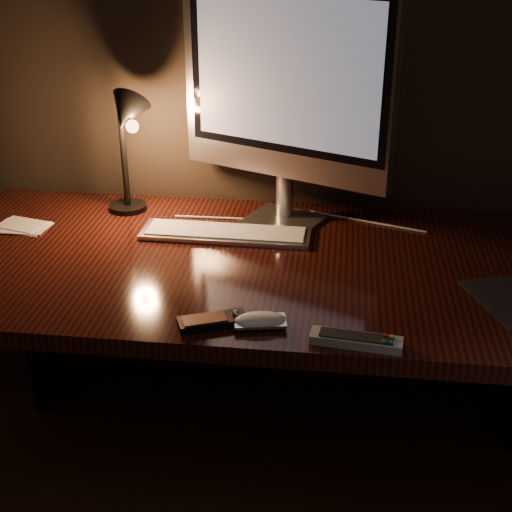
# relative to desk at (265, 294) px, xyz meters

# --- Properties ---
(desk) EXTENTS (1.60, 0.75, 0.75)m
(desk) POSITION_rel_desk_xyz_m (0.00, 0.00, 0.00)
(desk) COLOR black
(desk) RESTS_ON ground
(monitor) EXTENTS (0.53, 0.26, 0.59)m
(monitor) POSITION_rel_desk_xyz_m (0.03, 0.16, 0.48)
(monitor) COLOR silver
(monitor) RESTS_ON desk
(keyboard) EXTENTS (0.42, 0.12, 0.02)m
(keyboard) POSITION_rel_desk_xyz_m (-0.11, 0.05, 0.14)
(keyboard) COLOR silver
(keyboard) RESTS_ON desk
(mouse) EXTENTS (0.11, 0.07, 0.02)m
(mouse) POSITION_rel_desk_xyz_m (0.03, -0.36, 0.14)
(mouse) COLOR white
(mouse) RESTS_ON desk
(media_remote) EXTENTS (0.14, 0.10, 0.03)m
(media_remote) POSITION_rel_desk_xyz_m (-0.06, -0.37, 0.14)
(media_remote) COLOR black
(media_remote) RESTS_ON desk
(tv_remote) EXTENTS (0.18, 0.06, 0.02)m
(tv_remote) POSITION_rel_desk_xyz_m (0.22, -0.41, 0.14)
(tv_remote) COLOR #989C9E
(tv_remote) RESTS_ON desk
(papers) EXTENTS (0.15, 0.11, 0.01)m
(papers) POSITION_rel_desk_xyz_m (-0.64, 0.04, 0.13)
(papers) COLOR white
(papers) RESTS_ON desk
(desk_lamp) EXTENTS (0.16, 0.17, 0.34)m
(desk_lamp) POSITION_rel_desk_xyz_m (-0.38, 0.16, 0.36)
(desk_lamp) COLOR black
(desk_lamp) RESTS_ON desk
(cable) EXTENTS (0.64, 0.13, 0.01)m
(cable) POSITION_rel_desk_xyz_m (0.08, 0.16, 0.13)
(cable) COLOR white
(cable) RESTS_ON desk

